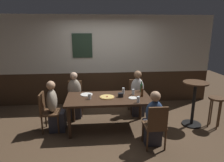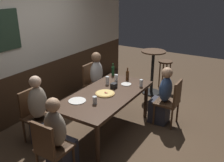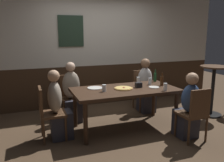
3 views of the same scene
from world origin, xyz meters
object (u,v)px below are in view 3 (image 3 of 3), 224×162
at_px(chair_right_near, 195,112).
at_px(pint_glass_stout, 165,87).
at_px(person_right_far, 146,89).
at_px(plate_white_small, 154,87).
at_px(beer_glass_half, 150,82).
at_px(plate_white_large, 95,88).
at_px(chair_right_far, 142,88).
at_px(chair_left_far, 70,94).
at_px(beer_glass_tall, 104,88).
at_px(beer_bottle_green, 155,77).
at_px(dining_table, 125,93).
at_px(person_right_near, 188,110).
at_px(pizza, 123,88).
at_px(beer_bottle_brown, 162,81).
at_px(condiment_caddy, 139,85).
at_px(side_bar_table, 213,87).
at_px(person_left_far, 72,97).
at_px(chair_head_west, 48,111).
at_px(person_head_west, 58,110).
at_px(tumbler_short, 138,81).

bearing_deg(chair_right_near, pint_glass_stout, 114.48).
relative_size(person_right_far, plate_white_small, 6.18).
height_order(beer_glass_half, plate_white_large, beer_glass_half).
relative_size(plate_white_large, plate_white_small, 1.46).
xyz_separation_m(chair_right_far, pint_glass_stout, (-0.23, -1.25, 0.30)).
bearing_deg(pint_glass_stout, beer_glass_half, 90.47).
bearing_deg(plate_white_small, chair_left_far, 143.97).
distance_m(beer_glass_tall, beer_bottle_green, 1.31).
relative_size(dining_table, pint_glass_stout, 14.12).
relative_size(pint_glass_stout, plate_white_small, 0.70).
distance_m(pint_glass_stout, beer_bottle_green, 0.78).
height_order(person_right_near, beer_bottle_green, person_right_near).
height_order(pizza, beer_bottle_green, beer_bottle_green).
distance_m(chair_right_near, person_right_near, 0.17).
height_order(beer_bottle_brown, plate_white_large, beer_bottle_brown).
relative_size(person_right_far, beer_glass_tall, 9.81).
xyz_separation_m(pizza, pint_glass_stout, (0.62, -0.38, 0.05)).
distance_m(beer_bottle_green, plate_white_large, 1.33).
bearing_deg(beer_bottle_brown, condiment_caddy, 178.08).
relative_size(person_right_near, side_bar_table, 1.05).
relative_size(beer_glass_tall, beer_glass_half, 0.92).
bearing_deg(beer_glass_half, chair_right_far, 72.42).
bearing_deg(beer_glass_tall, beer_bottle_green, 18.83).
bearing_deg(beer_bottle_brown, plate_white_large, 169.34).
distance_m(chair_right_near, beer_bottle_brown, 0.94).
height_order(chair_right_near, condiment_caddy, chair_right_near).
bearing_deg(chair_right_near, person_left_far, 135.67).
bearing_deg(dining_table, chair_head_west, 180.00).
relative_size(pizza, beer_bottle_green, 1.32).
bearing_deg(pint_glass_stout, beer_glass_tall, 162.53).
height_order(pizza, plate_white_large, pizza).
xyz_separation_m(dining_table, person_head_west, (-1.18, 0.00, -0.18)).
bearing_deg(dining_table, person_left_far, 138.72).
relative_size(plate_white_large, condiment_caddy, 2.51).
distance_m(person_head_west, person_left_far, 0.80).
height_order(chair_right_far, beer_glass_half, chair_right_far).
xyz_separation_m(dining_table, plate_white_large, (-0.49, 0.23, 0.08)).
height_order(chair_right_near, side_bar_table, side_bar_table).
bearing_deg(tumbler_short, side_bar_table, -8.11).
relative_size(chair_right_far, beer_bottle_brown, 3.60).
xyz_separation_m(pint_glass_stout, side_bar_table, (1.39, 0.35, -0.18)).
relative_size(pint_glass_stout, tumbler_short, 0.88).
xyz_separation_m(beer_glass_half, plate_white_large, (-1.07, 0.09, -0.05)).
xyz_separation_m(chair_head_west, beer_glass_half, (1.93, 0.14, 0.30)).
bearing_deg(beer_glass_half, condiment_caddy, -157.02).
xyz_separation_m(pint_glass_stout, beer_glass_half, (-0.00, 0.52, -0.01)).
relative_size(beer_glass_half, plate_white_large, 0.47).
height_order(dining_table, plate_white_small, plate_white_small).
xyz_separation_m(dining_table, plate_white_small, (0.53, -0.10, 0.08)).
bearing_deg(side_bar_table, plate_white_large, 174.15).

